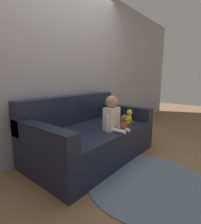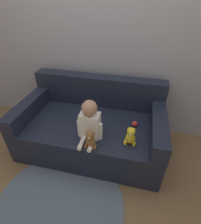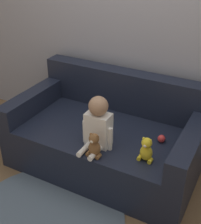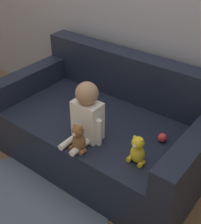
% 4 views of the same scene
% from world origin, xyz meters
% --- Properties ---
extents(ground_plane, '(12.00, 12.00, 0.00)m').
position_xyz_m(ground_plane, '(0.00, 0.00, 0.00)').
color(ground_plane, brown).
extents(couch, '(1.74, 1.00, 0.84)m').
position_xyz_m(couch, '(0.00, 0.06, 0.29)').
color(couch, black).
rests_on(couch, ground_plane).
extents(person_baby, '(0.28, 0.32, 0.45)m').
position_xyz_m(person_baby, '(0.07, -0.27, 0.63)').
color(person_baby, white).
rests_on(person_baby, couch).
extents(teddy_bear_brown, '(0.12, 0.10, 0.21)m').
position_xyz_m(teddy_bear_brown, '(0.12, -0.42, 0.53)').
color(teddy_bear_brown, brown).
rests_on(teddy_bear_brown, couch).
extents(plush_toy_side, '(0.12, 0.09, 0.21)m').
position_xyz_m(plush_toy_side, '(0.50, -0.28, 0.53)').
color(plush_toy_side, yellow).
rests_on(plush_toy_side, couch).
extents(toy_ball, '(0.07, 0.07, 0.07)m').
position_xyz_m(toy_ball, '(0.53, 0.02, 0.46)').
color(toy_ball, red).
rests_on(toy_ball, couch).
extents(floor_rug, '(1.28, 1.28, 0.01)m').
position_xyz_m(floor_rug, '(-0.09, -0.85, 0.01)').
color(floor_rug, slate).
rests_on(floor_rug, ground_plane).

